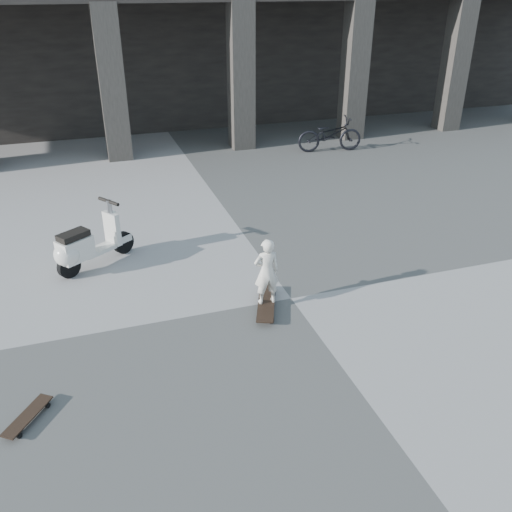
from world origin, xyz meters
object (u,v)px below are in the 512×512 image
object	(u,v)px
child	(267,272)
longboard	(266,303)
bicycle	(330,134)
skateboard_spare	(28,416)
scooter	(82,247)

from	to	relation	value
child	longboard	bearing A→B (deg)	-0.00
longboard	bicycle	bearing A→B (deg)	-9.59
skateboard_spare	scooter	size ratio (longest dim) A/B	0.49
longboard	bicycle	xyz separation A→B (m)	(4.54, 7.44, 0.40)
longboard	skateboard_spare	world-z (taller)	longboard
child	bicycle	distance (m)	8.72
bicycle	longboard	bearing A→B (deg)	157.67
skateboard_spare	scooter	world-z (taller)	scooter
longboard	child	bearing A→B (deg)	0.00
skateboard_spare	longboard	bearing A→B (deg)	-31.77
child	scooter	world-z (taller)	child
child	scooter	size ratio (longest dim) A/B	0.77
longboard	skateboard_spare	xyz separation A→B (m)	(-3.36, -1.39, -0.02)
longboard	skateboard_spare	distance (m)	3.63
child	scooter	distance (m)	3.33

